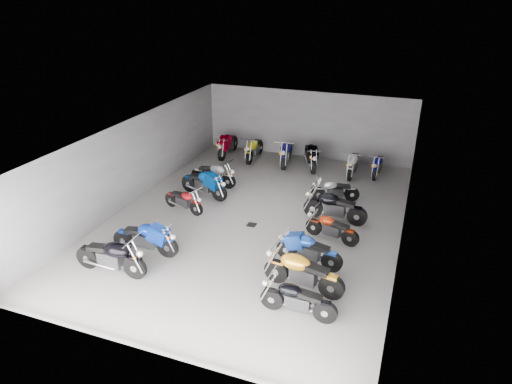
% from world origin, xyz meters
% --- Properties ---
extents(ground, '(14.00, 14.00, 0.00)m').
position_xyz_m(ground, '(0.00, 0.00, 0.00)').
color(ground, gray).
rests_on(ground, ground).
extents(wall_back, '(10.00, 0.10, 3.20)m').
position_xyz_m(wall_back, '(0.00, 7.00, 1.60)').
color(wall_back, gray).
rests_on(wall_back, ground).
extents(wall_left, '(0.10, 14.00, 3.20)m').
position_xyz_m(wall_left, '(-5.00, 0.00, 1.60)').
color(wall_left, gray).
rests_on(wall_left, ground).
extents(wall_right, '(0.10, 14.00, 3.20)m').
position_xyz_m(wall_right, '(5.00, 0.00, 1.60)').
color(wall_right, gray).
rests_on(wall_right, ground).
extents(ceiling, '(10.00, 14.00, 0.04)m').
position_xyz_m(ceiling, '(0.00, 0.00, 3.22)').
color(ceiling, black).
rests_on(ceiling, wall_back).
extents(drain_grate, '(0.32, 0.32, 0.01)m').
position_xyz_m(drain_grate, '(0.00, -0.50, 0.01)').
color(drain_grate, black).
rests_on(drain_grate, ground).
extents(motorcycle_left_a, '(2.33, 0.46, 1.03)m').
position_xyz_m(motorcycle_left_a, '(-2.77, -4.64, 0.56)').
color(motorcycle_left_a, black).
rests_on(motorcycle_left_a, ground).
extents(motorcycle_left_b, '(2.23, 0.46, 0.98)m').
position_xyz_m(motorcycle_left_b, '(-2.43, -3.35, 0.53)').
color(motorcycle_left_b, black).
rests_on(motorcycle_left_b, ground).
extents(motorcycle_left_d, '(1.80, 0.62, 0.81)m').
position_xyz_m(motorcycle_left_d, '(-2.74, -0.35, 0.44)').
color(motorcycle_left_d, black).
rests_on(motorcycle_left_d, ground).
extents(motorcycle_left_e, '(2.22, 0.73, 0.99)m').
position_xyz_m(motorcycle_left_e, '(-2.60, 1.09, 0.54)').
color(motorcycle_left_e, black).
rests_on(motorcycle_left_e, ground).
extents(motorcycle_left_f, '(2.10, 0.47, 0.92)m').
position_xyz_m(motorcycle_left_f, '(-2.71, 2.18, 0.50)').
color(motorcycle_left_f, black).
rests_on(motorcycle_left_f, ground).
extents(motorcycle_right_a, '(2.03, 0.41, 0.89)m').
position_xyz_m(motorcycle_right_a, '(2.78, -4.57, 0.49)').
color(motorcycle_right_a, black).
rests_on(motorcycle_right_a, ground).
extents(motorcycle_right_b, '(2.35, 0.54, 1.03)m').
position_xyz_m(motorcycle_right_b, '(2.62, -3.49, 0.56)').
color(motorcycle_right_b, black).
rests_on(motorcycle_right_b, ground).
extents(motorcycle_right_c, '(2.09, 0.49, 0.92)m').
position_xyz_m(motorcycle_right_c, '(2.46, -2.23, 0.50)').
color(motorcycle_right_c, black).
rests_on(motorcycle_right_c, ground).
extents(motorcycle_right_d, '(1.87, 0.59, 0.83)m').
position_xyz_m(motorcycle_right_d, '(2.81, -0.55, 0.45)').
color(motorcycle_right_d, black).
rests_on(motorcycle_right_d, ground).
extents(motorcycle_right_e, '(2.30, 0.48, 1.01)m').
position_xyz_m(motorcycle_right_e, '(2.63, 0.81, 0.55)').
color(motorcycle_right_e, black).
rests_on(motorcycle_right_e, ground).
extents(motorcycle_right_f, '(1.81, 0.75, 0.83)m').
position_xyz_m(motorcycle_right_f, '(2.32, 2.45, 0.45)').
color(motorcycle_right_f, black).
rests_on(motorcycle_right_f, ground).
extents(motorcycle_back_a, '(0.48, 2.36, 1.04)m').
position_xyz_m(motorcycle_back_a, '(-3.63, 5.76, 0.57)').
color(motorcycle_back_a, black).
rests_on(motorcycle_back_a, ground).
extents(motorcycle_back_b, '(0.45, 2.23, 0.98)m').
position_xyz_m(motorcycle_back_b, '(-2.23, 5.74, 0.54)').
color(motorcycle_back_b, black).
rests_on(motorcycle_back_b, ground).
extents(motorcycle_back_c, '(0.58, 2.40, 1.06)m').
position_xyz_m(motorcycle_back_c, '(-0.60, 5.67, 0.58)').
color(motorcycle_back_c, black).
rests_on(motorcycle_back_c, ground).
extents(motorcycle_back_d, '(1.08, 2.27, 1.06)m').
position_xyz_m(motorcycle_back_d, '(0.57, 5.62, 0.58)').
color(motorcycle_back_d, black).
rests_on(motorcycle_back_d, ground).
extents(motorcycle_back_e, '(0.43, 2.23, 0.98)m').
position_xyz_m(motorcycle_back_e, '(2.55, 5.39, 0.53)').
color(motorcycle_back_e, black).
rests_on(motorcycle_back_e, ground).
extents(motorcycle_back_f, '(0.41, 2.00, 0.88)m').
position_xyz_m(motorcycle_back_f, '(3.58, 5.71, 0.48)').
color(motorcycle_back_f, black).
rests_on(motorcycle_back_f, ground).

